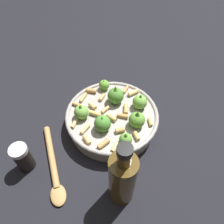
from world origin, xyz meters
TOP-DOWN VIEW (x-y plane):
  - ground_plane at (0.00, 0.00)m, footprint 2.40×2.40m
  - cooking_pan at (-0.00, 0.00)m, footprint 0.25×0.25m
  - pepper_shaker at (0.24, 0.05)m, footprint 0.04×0.04m
  - olive_oil_bottle at (0.05, 0.19)m, footprint 0.06×0.06m
  - wooden_spoon at (0.18, 0.08)m, footprint 0.04×0.22m

SIDE VIEW (x-z plane):
  - ground_plane at x=0.00m, z-range 0.00..0.00m
  - wooden_spoon at x=0.18m, z-range 0.00..0.02m
  - cooking_pan at x=0.00m, z-range -0.02..0.09m
  - pepper_shaker at x=0.24m, z-range 0.00..0.08m
  - olive_oil_bottle at x=0.05m, z-range -0.02..0.18m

